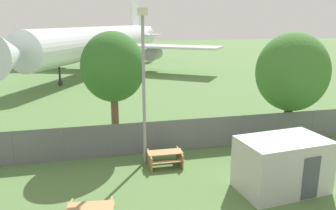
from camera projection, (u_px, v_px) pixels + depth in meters
name	position (u px, v px, depth m)	size (l,w,h in m)	color
perimeter_fence	(156.00, 137.00, 18.65)	(56.07, 0.07, 1.88)	slate
airplane	(101.00, 42.00, 48.22)	(33.27, 41.01, 13.08)	white
portable_cabin	(282.00, 165.00, 14.47)	(4.02, 2.68, 2.40)	silver
picnic_bench_near_cabin	(165.00, 157.00, 17.09)	(1.83, 1.43, 0.76)	tan
tree_near_hangar	(292.00, 72.00, 20.04)	(4.38, 4.38, 6.74)	#4C3823
tree_left_of_cabin	(113.00, 67.00, 18.73)	(3.67, 3.67, 6.84)	brown
light_mast	(143.00, 73.00, 16.38)	(0.44, 0.44, 7.98)	#99999E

